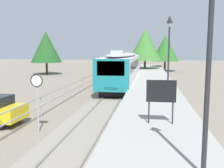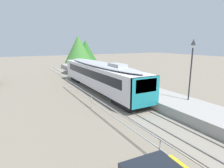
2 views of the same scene
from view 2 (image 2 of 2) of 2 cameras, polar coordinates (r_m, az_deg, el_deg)
name	(u,v)px [view 2 (image 2 of 2)]	position (r m, az deg, el deg)	size (l,w,h in m)	color
ground_plane	(91,105)	(18.35, -6.61, -6.33)	(160.00, 160.00, 0.00)	slate
track_rails	(117,100)	(19.59, 1.58, -4.93)	(3.20, 60.00, 0.14)	gray
commuter_train	(99,74)	(23.03, -4.04, 3.06)	(2.82, 18.71, 3.74)	silver
station_platform	(142,92)	(21.23, 9.21, -2.55)	(3.90, 60.00, 0.90)	#999691
platform_lamp_mid_platform	(192,58)	(17.38, 23.48, 7.28)	(0.34, 0.34, 5.35)	#232328
carpark_fence	(160,145)	(9.99, 14.66, -17.79)	(0.06, 36.06, 1.25)	#9EA0A5
tree_behind_carpark	(78,49)	(36.79, -10.32, 10.55)	(5.47, 5.47, 7.40)	brown
tree_distant_left	(86,51)	(43.50, -8.17, 10.15)	(5.06, 5.06, 6.64)	brown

